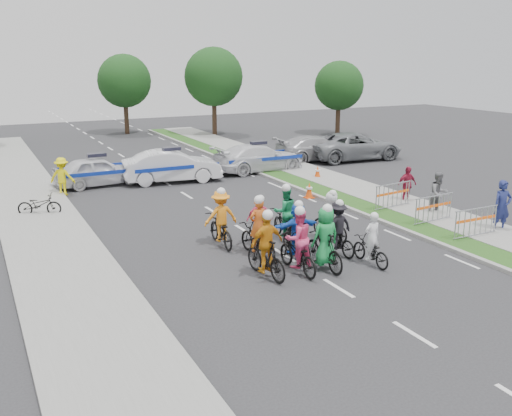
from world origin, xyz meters
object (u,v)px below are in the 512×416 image
rider_6 (258,236)px  rider_8 (285,219)px  rider_1 (325,244)px  parked_bike (39,205)px  civilian_suv (354,146)px  marshal_hiviz (62,177)px  rider_7 (330,220)px  barrier_0 (476,224)px  rider_9 (259,226)px  tree_1 (214,77)px  tree_4 (124,81)px  rider_3 (266,252)px  spectator_1 (439,194)px  rider_10 (221,223)px  police_car_2 (259,158)px  police_car_0 (98,171)px  cone_0 (309,190)px  rider_0 (371,247)px  police_car_1 (172,166)px  rider_2 (298,248)px  tree_2 (339,86)px  rider_4 (337,233)px  barrier_1 (433,210)px  rider_5 (297,234)px  spectator_0 (502,206)px  civilian_sedan (316,148)px  spectator_2 (407,185)px  barrier_2 (393,197)px  cone_1 (318,172)px

rider_6 → rider_8: rider_8 is taller
rider_1 → parked_bike: rider_1 is taller
civilian_suv → marshal_hiviz: 17.37m
civilian_suv → rider_7: bearing=145.0°
civilian_suv → barrier_0: size_ratio=2.96×
rider_9 → tree_1: size_ratio=0.26×
parked_bike → tree_1: tree_1 is taller
rider_6 → tree_4: bearing=-102.4°
rider_3 → spectator_1: size_ratio=1.18×
rider_10 → police_car_2: size_ratio=0.39×
police_car_0 → cone_0: 10.39m
rider_1 → rider_8: 2.96m
rider_0 → parked_bike: bearing=-52.0°
rider_0 → police_car_1: rider_0 is taller
rider_9 → tree_1: (9.29, 25.80, 3.85)m
rider_2 → rider_8: rider_2 is taller
barrier_0 → tree_2: (11.30, 24.55, 3.27)m
rider_4 → rider_10: bearing=-42.7°
rider_2 → rider_8: size_ratio=1.00×
rider_10 → police_car_0: (-1.71, 11.06, -0.06)m
rider_3 → rider_9: size_ratio=1.15×
rider_6 → rider_8: 1.87m
barrier_1 → barrier_0: bearing=-90.0°
rider_5 → tree_2: bearing=-124.8°
spectator_0 → civilian_sedan: bearing=95.4°
marshal_hiviz → spectator_2: bearing=177.3°
rider_4 → rider_10: (-2.99, 2.42, 0.07)m
rider_1 → tree_2: (17.55, 24.59, 3.05)m
spectator_2 → rider_2: bearing=-143.1°
cone_0 → tree_4: (-1.73, 24.92, 3.85)m
rider_9 → barrier_2: size_ratio=0.89×
rider_1 → cone_1: rider_1 is taller
police_car_2 → spectator_1: 11.33m
rider_7 → spectator_0: (6.00, -1.99, 0.25)m
rider_3 → police_car_2: bearing=-122.3°
cone_0 → tree_2: size_ratio=0.12×
rider_0 → police_car_0: bearing=-71.8°
barrier_0 → tree_1: bearing=85.4°
spectator_2 → cone_1: 5.91m
rider_0 → rider_4: size_ratio=0.92×
marshal_hiviz → tree_4: bearing=-83.1°
rider_6 → parked_bike: (-5.58, 8.12, -0.21)m
rider_9 → spectator_1: rider_9 is taller
tree_1 → tree_2: (9.00, -4.00, -0.70)m
rider_3 → police_car_2: 15.49m
rider_3 → rider_10: size_ratio=1.01×
barrier_0 → tree_1: tree_1 is taller
rider_0 → cone_0: 8.47m
rider_1 → rider_5: 1.21m
barrier_2 → spectator_0: bearing=-70.4°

